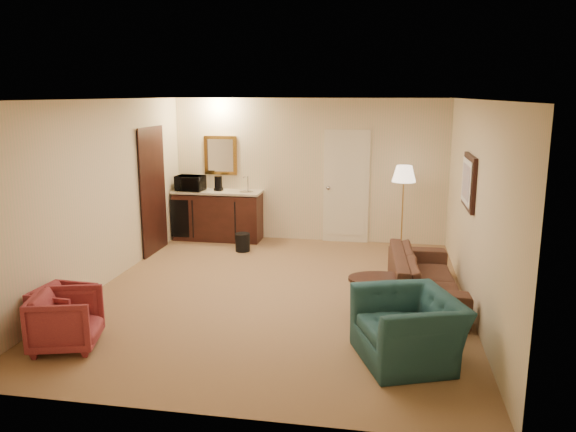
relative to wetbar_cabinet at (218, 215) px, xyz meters
name	(u,v)px	position (x,y,z in m)	size (l,w,h in m)	color
ground	(277,294)	(1.65, -2.72, -0.46)	(6.00, 6.00, 0.00)	#98754D
room_walls	(280,162)	(1.55, -1.95, 1.26)	(5.02, 6.01, 2.61)	beige
wetbar_cabinet	(218,215)	(0.00, 0.00, 0.00)	(1.64, 0.58, 0.92)	#391812
sofa	(425,269)	(3.60, -2.59, -0.04)	(2.14, 0.63, 0.84)	black
teal_armchair	(408,317)	(3.33, -4.38, 0.00)	(1.06, 0.69, 0.92)	#1E4C4C
rose_chair_near	(66,318)	(-0.25, -4.72, -0.12)	(0.66, 0.62, 0.68)	#993432
rose_chair_far	(64,307)	(-0.50, -4.36, -0.16)	(0.57, 0.54, 0.59)	#993432
coffee_table	(383,298)	(3.08, -3.29, -0.21)	(0.86, 0.58, 0.50)	black
floor_lamp	(402,209)	(3.35, -0.32, 0.29)	(0.40, 0.40, 1.51)	#B3823B
waste_bin	(243,242)	(0.65, -0.72, -0.30)	(0.25, 0.25, 0.32)	black
microwave	(190,181)	(-0.50, -0.06, 0.63)	(0.50, 0.28, 0.34)	black
coffee_maker	(218,183)	(0.01, 0.03, 0.59)	(0.14, 0.14, 0.27)	black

